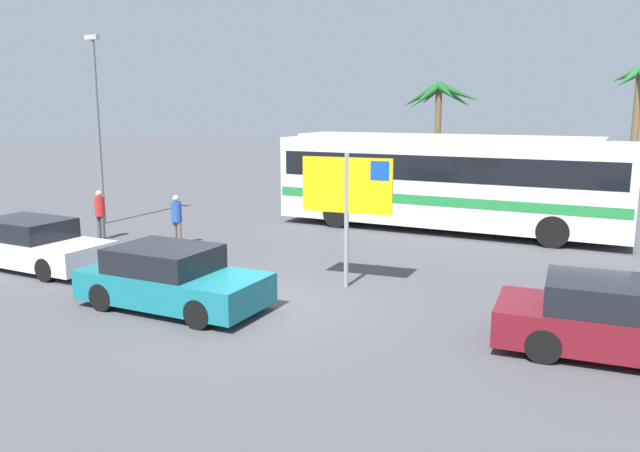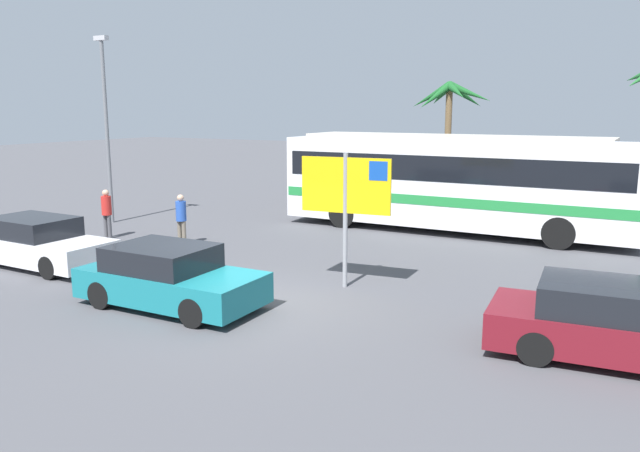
{
  "view_description": "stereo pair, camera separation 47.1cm",
  "coord_description": "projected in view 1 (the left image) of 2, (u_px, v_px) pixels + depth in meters",
  "views": [
    {
      "loc": [
        7.42,
        -10.83,
        4.21
      ],
      "look_at": [
        0.43,
        2.9,
        1.3
      ],
      "focal_mm": 34.98,
      "sensor_mm": 36.0,
      "label": 1
    },
    {
      "loc": [
        7.84,
        -10.61,
        4.21
      ],
      "look_at": [
        0.43,
        2.9,
        1.3
      ],
      "focal_mm": 34.98,
      "sensor_mm": 36.0,
      "label": 2
    }
  ],
  "objects": [
    {
      "name": "car_white",
      "position": [
        33.0,
        245.0,
        16.61
      ],
      "size": [
        4.35,
        1.77,
        1.32
      ],
      "rotation": [
        0.0,
        0.0,
        -0.02
      ],
      "color": "silver",
      "rests_on": "ground"
    },
    {
      "name": "ferry_sign",
      "position": [
        349.0,
        191.0,
        14.52
      ],
      "size": [
        2.19,
        0.29,
        3.2
      ],
      "rotation": [
        0.0,
        0.0,
        0.1
      ],
      "color": "gray",
      "rests_on": "ground"
    },
    {
      "name": "lamp_post_left_side",
      "position": [
        98.0,
        123.0,
        22.5
      ],
      "size": [
        0.56,
        0.2,
        6.76
      ],
      "color": "slate",
      "rests_on": "ground"
    },
    {
      "name": "ground",
      "position": [
        242.0,
        305.0,
        13.57
      ],
      "size": [
        120.0,
        120.0,
        0.0
      ],
      "primitive_type": "plane",
      "color": "#4C4C51"
    },
    {
      "name": "palm_tree_seaside",
      "position": [
        439.0,
        103.0,
        30.32
      ],
      "size": [
        4.14,
        3.62,
        5.51
      ],
      "color": "brown",
      "rests_on": "ground"
    },
    {
      "name": "pedestrian_near_sign",
      "position": [
        100.0,
        211.0,
        20.16
      ],
      "size": [
        0.32,
        0.32,
        1.62
      ],
      "rotation": [
        0.0,
        0.0,
        1.52
      ],
      "color": "#4C4C51",
      "rests_on": "ground"
    },
    {
      "name": "pedestrian_by_bus",
      "position": [
        177.0,
        216.0,
        19.21
      ],
      "size": [
        0.32,
        0.32,
        1.6
      ],
      "rotation": [
        0.0,
        0.0,
        4.68
      ],
      "color": "#706656",
      "rests_on": "ground"
    },
    {
      "name": "car_teal",
      "position": [
        171.0,
        279.0,
        13.29
      ],
      "size": [
        4.05,
        1.87,
        1.32
      ],
      "rotation": [
        0.0,
        0.0,
        0.01
      ],
      "color": "#19757F",
      "rests_on": "ground"
    },
    {
      "name": "car_maroon",
      "position": [
        630.0,
        322.0,
        10.61
      ],
      "size": [
        4.66,
        2.14,
        1.32
      ],
      "rotation": [
        0.0,
        0.0,
        0.08
      ],
      "color": "maroon",
      "rests_on": "ground"
    },
    {
      "name": "bus_front_coach",
      "position": [
        447.0,
        180.0,
        21.5
      ],
      "size": [
        11.83,
        2.63,
        3.17
      ],
      "color": "white",
      "rests_on": "ground"
    },
    {
      "name": "palm_tree_inland",
      "position": [
        638.0,
        96.0,
        27.51
      ],
      "size": [
        2.67,
        2.84,
        6.06
      ],
      "color": "brown",
      "rests_on": "ground"
    },
    {
      "name": "bus_rear_coach",
      "position": [
        443.0,
        170.0,
        24.94
      ],
      "size": [
        11.83,
        2.63,
        3.17
      ],
      "color": "silver",
      "rests_on": "ground"
    }
  ]
}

